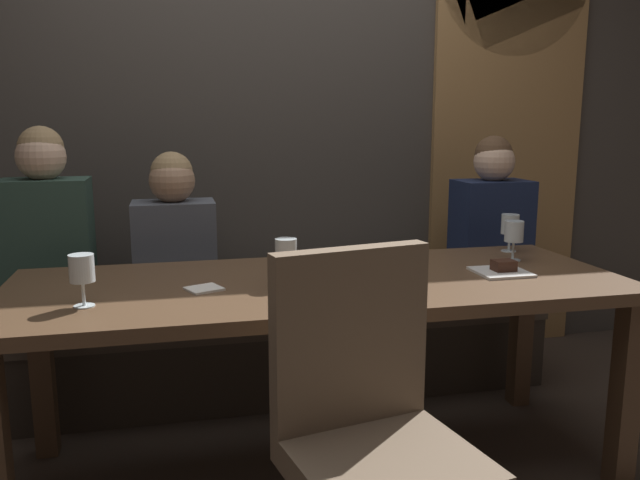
{
  "coord_description": "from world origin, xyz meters",
  "views": [
    {
      "loc": [
        -0.5,
        -2.17,
        1.3
      ],
      "look_at": [
        0.05,
        0.24,
        0.84
      ],
      "focal_mm": 35.72,
      "sensor_mm": 36.0,
      "label": 1
    }
  ],
  "objects_px": {
    "wine_glass_end_right": "(82,271)",
    "banquette_bench": "(288,348)",
    "wine_glass_center_back": "(510,226)",
    "dessert_plate": "(502,270)",
    "wine_glass_near_left": "(514,232)",
    "dining_table": "(321,303)",
    "chair_near_side": "(370,417)",
    "diner_far_end": "(491,219)",
    "diner_redhead": "(47,231)",
    "espresso_cup": "(335,260)",
    "wine_glass_far_right": "(286,252)",
    "diner_bearded": "(174,238)"
  },
  "relations": [
    {
      "from": "chair_near_side",
      "to": "diner_far_end",
      "type": "distance_m",
      "value": 1.81
    },
    {
      "from": "dessert_plate",
      "to": "wine_glass_end_right",
      "type": "bearing_deg",
      "value": -175.92
    },
    {
      "from": "wine_glass_end_right",
      "to": "espresso_cup",
      "type": "distance_m",
      "value": 0.96
    },
    {
      "from": "wine_glass_end_right",
      "to": "wine_glass_center_back",
      "type": "distance_m",
      "value": 1.77
    },
    {
      "from": "banquette_bench",
      "to": "chair_near_side",
      "type": "distance_m",
      "value": 1.46
    },
    {
      "from": "chair_near_side",
      "to": "wine_glass_end_right",
      "type": "height_order",
      "value": "chair_near_side"
    },
    {
      "from": "dining_table",
      "to": "chair_near_side",
      "type": "height_order",
      "value": "chair_near_side"
    },
    {
      "from": "wine_glass_end_right",
      "to": "wine_glass_far_right",
      "type": "distance_m",
      "value": 0.66
    },
    {
      "from": "dining_table",
      "to": "chair_near_side",
      "type": "relative_size",
      "value": 2.24
    },
    {
      "from": "banquette_bench",
      "to": "wine_glass_center_back",
      "type": "xyz_separation_m",
      "value": [
        0.92,
        -0.4,
        0.62
      ]
    },
    {
      "from": "diner_bearded",
      "to": "diner_far_end",
      "type": "distance_m",
      "value": 1.55
    },
    {
      "from": "dessert_plate",
      "to": "wine_glass_near_left",
      "type": "bearing_deg",
      "value": 51.38
    },
    {
      "from": "wine_glass_end_right",
      "to": "banquette_bench",
      "type": "bearing_deg",
      "value": 47.7
    },
    {
      "from": "diner_far_end",
      "to": "wine_glass_far_right",
      "type": "height_order",
      "value": "diner_far_end"
    },
    {
      "from": "banquette_bench",
      "to": "diner_bearded",
      "type": "relative_size",
      "value": 3.47
    },
    {
      "from": "chair_near_side",
      "to": "diner_bearded",
      "type": "xyz_separation_m",
      "value": [
        -0.47,
        1.42,
        0.23
      ]
    },
    {
      "from": "diner_far_end",
      "to": "espresso_cup",
      "type": "distance_m",
      "value": 1.07
    },
    {
      "from": "wine_glass_near_left",
      "to": "dining_table",
      "type": "bearing_deg",
      "value": -170.98
    },
    {
      "from": "diner_redhead",
      "to": "wine_glass_end_right",
      "type": "distance_m",
      "value": 0.87
    },
    {
      "from": "dessert_plate",
      "to": "wine_glass_far_right",
      "type": "bearing_deg",
      "value": 179.02
    },
    {
      "from": "dessert_plate",
      "to": "espresso_cup",
      "type": "bearing_deg",
      "value": 157.47
    },
    {
      "from": "wine_glass_far_right",
      "to": "wine_glass_center_back",
      "type": "height_order",
      "value": "same"
    },
    {
      "from": "chair_near_side",
      "to": "diner_far_end",
      "type": "bearing_deg",
      "value": 52.88
    },
    {
      "from": "espresso_cup",
      "to": "wine_glass_far_right",
      "type": "bearing_deg",
      "value": -135.95
    },
    {
      "from": "wine_glass_far_right",
      "to": "espresso_cup",
      "type": "distance_m",
      "value": 0.34
    },
    {
      "from": "wine_glass_far_right",
      "to": "dessert_plate",
      "type": "height_order",
      "value": "wine_glass_far_right"
    },
    {
      "from": "diner_far_end",
      "to": "wine_glass_near_left",
      "type": "relative_size",
      "value": 4.77
    },
    {
      "from": "wine_glass_center_back",
      "to": "dessert_plate",
      "type": "xyz_separation_m",
      "value": [
        -0.23,
        -0.36,
        -0.1
      ]
    },
    {
      "from": "wine_glass_end_right",
      "to": "espresso_cup",
      "type": "height_order",
      "value": "wine_glass_end_right"
    },
    {
      "from": "banquette_bench",
      "to": "dessert_plate",
      "type": "relative_size",
      "value": 13.16
    },
    {
      "from": "diner_bearded",
      "to": "wine_glass_far_right",
      "type": "bearing_deg",
      "value": -63.36
    },
    {
      "from": "banquette_bench",
      "to": "wine_glass_far_right",
      "type": "bearing_deg",
      "value": -100.14
    },
    {
      "from": "wine_glass_far_right",
      "to": "wine_glass_center_back",
      "type": "relative_size",
      "value": 1.0
    },
    {
      "from": "diner_redhead",
      "to": "chair_near_side",
      "type": "bearing_deg",
      "value": -54.61
    },
    {
      "from": "banquette_bench",
      "to": "diner_bearded",
      "type": "bearing_deg",
      "value": 179.79
    },
    {
      "from": "diner_redhead",
      "to": "dessert_plate",
      "type": "height_order",
      "value": "diner_redhead"
    },
    {
      "from": "wine_glass_center_back",
      "to": "dessert_plate",
      "type": "distance_m",
      "value": 0.44
    },
    {
      "from": "diner_bearded",
      "to": "wine_glass_far_right",
      "type": "relative_size",
      "value": 4.39
    },
    {
      "from": "banquette_bench",
      "to": "diner_bearded",
      "type": "xyz_separation_m",
      "value": [
        -0.51,
        0.0,
        0.56
      ]
    },
    {
      "from": "chair_near_side",
      "to": "wine_glass_end_right",
      "type": "distance_m",
      "value": 0.98
    },
    {
      "from": "diner_bearded",
      "to": "wine_glass_near_left",
      "type": "relative_size",
      "value": 4.39
    },
    {
      "from": "espresso_cup",
      "to": "diner_bearded",
      "type": "bearing_deg",
      "value": 139.61
    },
    {
      "from": "diner_far_end",
      "to": "wine_glass_near_left",
      "type": "height_order",
      "value": "diner_far_end"
    },
    {
      "from": "banquette_bench",
      "to": "diner_redhead",
      "type": "height_order",
      "value": "diner_redhead"
    },
    {
      "from": "banquette_bench",
      "to": "espresso_cup",
      "type": "xyz_separation_m",
      "value": [
        0.1,
        -0.52,
        0.54
      ]
    },
    {
      "from": "wine_glass_end_right",
      "to": "wine_glass_far_right",
      "type": "xyz_separation_m",
      "value": [
        0.65,
        0.12,
        0.0
      ]
    },
    {
      "from": "wine_glass_end_right",
      "to": "wine_glass_near_left",
      "type": "xyz_separation_m",
      "value": [
        1.62,
        0.3,
        0.0
      ]
    },
    {
      "from": "dining_table",
      "to": "dessert_plate",
      "type": "xyz_separation_m",
      "value": [
        0.69,
        -0.06,
        0.1
      ]
    },
    {
      "from": "wine_glass_end_right",
      "to": "espresso_cup",
      "type": "xyz_separation_m",
      "value": [
        0.89,
        0.35,
        -0.09
      ]
    },
    {
      "from": "banquette_bench",
      "to": "wine_glass_near_left",
      "type": "relative_size",
      "value": 15.24
    }
  ]
}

